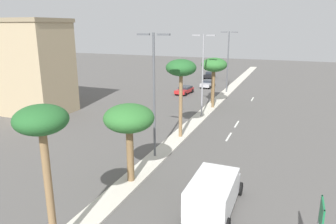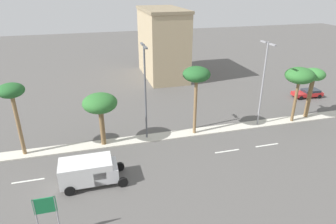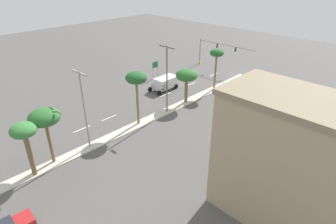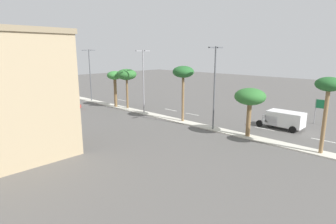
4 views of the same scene
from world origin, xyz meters
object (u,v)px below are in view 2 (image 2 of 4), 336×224
object	(u,v)px
palm_tree_outboard	(11,94)
street_lamp_mid	(263,78)
commercial_building	(163,43)
palm_tree_far	(100,104)
sedan_red_front	(308,93)
palm_tree_trailing	(313,77)
palm_tree_inboard	(196,76)
palm_tree_center	(300,76)
directional_road_sign	(46,210)
box_truck	(91,171)
street_lamp_inboard	(145,86)

from	to	relation	value
palm_tree_outboard	street_lamp_mid	distance (m)	27.40
commercial_building	palm_tree_far	size ratio (longest dim) A/B	2.38
commercial_building	sedan_red_front	world-z (taller)	commercial_building
palm_tree_far	palm_tree_trailing	size ratio (longest dim) A/B	0.89
commercial_building	palm_tree_inboard	distance (m)	24.03
palm_tree_far	street_lamp_mid	xyz separation A→B (m)	(0.03, 19.19, 1.24)
palm_tree_center	directional_road_sign	bearing A→B (deg)	-66.93
directional_road_sign	commercial_building	world-z (taller)	commercial_building
street_lamp_mid	box_truck	bearing A→B (deg)	-72.05
commercial_building	box_truck	bearing A→B (deg)	-25.11
palm_tree_far	street_lamp_inboard	bearing A→B (deg)	92.83
palm_tree_far	palm_tree_center	distance (m)	24.06
palm_tree_outboard	palm_tree_trailing	size ratio (longest dim) A/B	1.17
commercial_building	street_lamp_mid	world-z (taller)	commercial_building
directional_road_sign	street_lamp_inboard	bearing A→B (deg)	143.32
street_lamp_mid	palm_tree_center	bearing A→B (deg)	86.62
street_lamp_inboard	street_lamp_mid	distance (m)	14.25
directional_road_sign	palm_tree_trailing	size ratio (longest dim) A/B	0.54
sedan_red_front	street_lamp_inboard	bearing A→B (deg)	-76.61
palm_tree_inboard	street_lamp_mid	distance (m)	8.61
palm_tree_trailing	box_truck	distance (m)	29.35
street_lamp_inboard	sedan_red_front	distance (m)	28.34
street_lamp_inboard	box_truck	distance (m)	10.75
palm_tree_outboard	palm_tree_inboard	xyz separation A→B (m)	(0.23, 18.84, 0.37)
box_truck	commercial_building	bearing A→B (deg)	154.89
palm_tree_outboard	street_lamp_inboard	world-z (taller)	street_lamp_inboard
palm_tree_inboard	palm_tree_center	xyz separation A→B (m)	(0.16, 13.38, -1.06)
palm_tree_inboard	street_lamp_inboard	distance (m)	5.78
directional_road_sign	street_lamp_mid	bearing A→B (deg)	117.68
box_truck	sedan_red_front	bearing A→B (deg)	111.85
street_lamp_inboard	palm_tree_trailing	bearing A→B (deg)	90.33
box_truck	palm_tree_outboard	bearing A→B (deg)	-135.41
commercial_building	palm_tree_far	bearing A→B (deg)	-28.32
commercial_building	street_lamp_inboard	size ratio (longest dim) A/B	1.31
palm_tree_trailing	street_lamp_mid	world-z (taller)	street_lamp_mid
directional_road_sign	box_truck	bearing A→B (deg)	152.08
palm_tree_inboard	street_lamp_inboard	world-z (taller)	street_lamp_inboard
street_lamp_mid	palm_tree_inboard	bearing A→B (deg)	-89.13
palm_tree_far	street_lamp_mid	size ratio (longest dim) A/B	0.57
palm_tree_outboard	palm_tree_trailing	bearing A→B (deg)	90.50
palm_tree_outboard	directional_road_sign	bearing A→B (deg)	16.25
palm_tree_outboard	street_lamp_inboard	distance (m)	13.15
directional_road_sign	street_lamp_inboard	world-z (taller)	street_lamp_inboard
palm_tree_inboard	street_lamp_mid	xyz separation A→B (m)	(-0.13, 8.55, -1.03)
palm_tree_trailing	palm_tree_center	size ratio (longest dim) A/B	0.93
commercial_building	palm_tree_far	xyz separation A→B (m)	(23.75, -12.80, -1.29)
palm_tree_trailing	street_lamp_mid	bearing A→B (deg)	-86.92
sedan_red_front	palm_tree_center	bearing A→B (deg)	-48.57
palm_tree_far	palm_tree_outboard	bearing A→B (deg)	-90.47
palm_tree_trailing	box_truck	bearing A→B (deg)	-75.84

